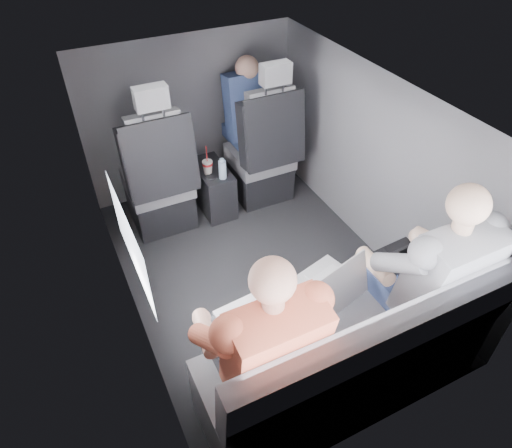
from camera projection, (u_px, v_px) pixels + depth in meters
name	position (u px, v px, depth m)	size (l,w,h in m)	color
floor	(259.00, 273.00, 3.36)	(2.60, 2.60, 0.00)	black
ceiling	(261.00, 101.00, 2.50)	(2.60, 2.60, 0.00)	#B2B2AD
panel_left	(121.00, 241.00, 2.63)	(0.02, 2.60, 1.35)	#56565B
panel_right	(373.00, 166.00, 3.24)	(0.02, 2.60, 1.35)	#56565B
panel_front	(191.00, 116.00, 3.83)	(1.80, 0.02, 1.35)	#56565B
panel_back	(390.00, 356.00, 2.04)	(1.80, 0.02, 1.35)	#56565B
side_window	(130.00, 242.00, 2.28)	(0.02, 0.75, 0.42)	white
seatbelt	(274.00, 123.00, 3.46)	(0.05, 0.01, 0.65)	black
front_seat_left	(160.00, 185.00, 3.53)	(0.52, 0.58, 1.26)	black
front_seat_right	(263.00, 158.00, 3.84)	(0.52, 0.58, 1.26)	black
center_console	(213.00, 188.00, 3.84)	(0.24, 0.48, 0.41)	black
rear_bench	(348.00, 361.00, 2.44)	(1.60, 0.57, 0.92)	slate
soda_cup	(208.00, 167.00, 3.62)	(0.08, 0.08, 0.25)	white
water_bottle	(222.00, 169.00, 3.56)	(0.06, 0.06, 0.17)	#A1C6DA
laptop_white	(254.00, 316.00, 2.26)	(0.33, 0.31, 0.23)	silver
laptop_silver	(329.00, 285.00, 2.41)	(0.43, 0.42, 0.27)	#B9B9BE
laptop_black	(406.00, 257.00, 2.59)	(0.31, 0.29, 0.22)	black
passenger_rear_left	(260.00, 344.00, 2.12)	(0.53, 0.65, 1.27)	#313035
passenger_rear_right	(424.00, 274.00, 2.45)	(0.55, 0.66, 1.30)	navy
passenger_front_right	(248.00, 108.00, 3.79)	(0.38, 0.38, 0.74)	navy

